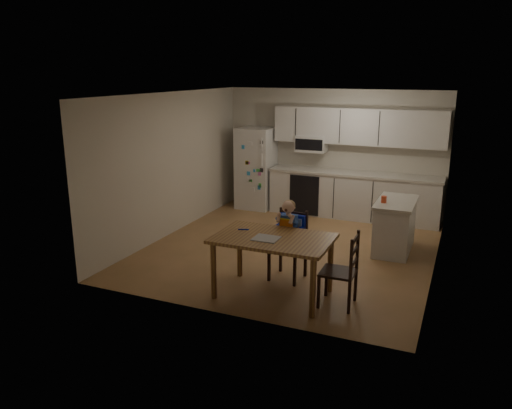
{
  "coord_description": "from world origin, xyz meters",
  "views": [
    {
      "loc": [
        2.54,
        -7.4,
        2.86
      ],
      "look_at": [
        -0.13,
        -1.16,
        1.03
      ],
      "focal_mm": 35.0,
      "sensor_mm": 36.0,
      "label": 1
    }
  ],
  "objects_px": {
    "red_cup": "(384,199)",
    "chair_side": "(346,266)",
    "refrigerator": "(256,168)",
    "dining_table": "(273,245)",
    "chair_booster": "(289,231)",
    "kitchen_island": "(395,226)"
  },
  "relations": [
    {
      "from": "kitchen_island",
      "to": "chair_booster",
      "type": "distance_m",
      "value": 2.12
    },
    {
      "from": "red_cup",
      "to": "chair_side",
      "type": "distance_m",
      "value": 2.13
    },
    {
      "from": "chair_side",
      "to": "refrigerator",
      "type": "bearing_deg",
      "value": -144.41
    },
    {
      "from": "red_cup",
      "to": "chair_booster",
      "type": "height_order",
      "value": "chair_booster"
    },
    {
      "from": "kitchen_island",
      "to": "dining_table",
      "type": "relative_size",
      "value": 0.76
    },
    {
      "from": "chair_booster",
      "to": "dining_table",
      "type": "bearing_deg",
      "value": -86.1
    },
    {
      "from": "kitchen_island",
      "to": "red_cup",
      "type": "relative_size",
      "value": 10.78
    },
    {
      "from": "kitchen_island",
      "to": "dining_table",
      "type": "height_order",
      "value": "kitchen_island"
    },
    {
      "from": "red_cup",
      "to": "kitchen_island",
      "type": "bearing_deg",
      "value": 45.98
    },
    {
      "from": "refrigerator",
      "to": "chair_side",
      "type": "xyz_separation_m",
      "value": [
        2.86,
        -3.86,
        -0.31
      ]
    },
    {
      "from": "dining_table",
      "to": "chair_side",
      "type": "bearing_deg",
      "value": 3.12
    },
    {
      "from": "red_cup",
      "to": "refrigerator",
      "type": "bearing_deg",
      "value": 149.16
    },
    {
      "from": "red_cup",
      "to": "chair_side",
      "type": "bearing_deg",
      "value": -92.44
    },
    {
      "from": "red_cup",
      "to": "chair_side",
      "type": "xyz_separation_m",
      "value": [
        -0.09,
        -2.1,
        -0.35
      ]
    },
    {
      "from": "kitchen_island",
      "to": "chair_booster",
      "type": "height_order",
      "value": "chair_booster"
    },
    {
      "from": "refrigerator",
      "to": "chair_booster",
      "type": "distance_m",
      "value": 3.82
    },
    {
      "from": "refrigerator",
      "to": "kitchen_island",
      "type": "relative_size",
      "value": 1.5
    },
    {
      "from": "refrigerator",
      "to": "dining_table",
      "type": "distance_m",
      "value": 4.36
    },
    {
      "from": "refrigerator",
      "to": "chair_side",
      "type": "relative_size",
      "value": 1.79
    },
    {
      "from": "kitchen_island",
      "to": "dining_table",
      "type": "bearing_deg",
      "value": -117.39
    },
    {
      "from": "red_cup",
      "to": "chair_booster",
      "type": "distance_m",
      "value": 1.86
    },
    {
      "from": "red_cup",
      "to": "chair_booster",
      "type": "relative_size",
      "value": 0.09
    }
  ]
}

